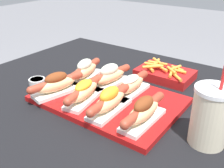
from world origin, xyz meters
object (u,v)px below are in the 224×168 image
serving_tray (108,99)px  hot_dog_4 (85,70)px  hot_dog_2 (109,101)px  sauce_bowl (37,81)px  drink_cup (210,116)px  hot_dog_0 (57,84)px  hot_dog_5 (109,76)px  hot_dog_3 (143,111)px  hot_dog_6 (130,85)px  fries_basket (165,73)px  hot_dog_1 (84,91)px

serving_tray → hot_dog_4: (-0.16, 0.06, 0.04)m
serving_tray → hot_dog_2: (0.05, -0.07, 0.04)m
hot_dog_2 → sauce_bowl: (-0.35, 0.02, -0.04)m
serving_tray → drink_cup: drink_cup is taller
hot_dog_0 → hot_dog_5: 0.19m
hot_dog_0 → hot_dog_3: bearing=3.4°
hot_dog_3 → hot_dog_6: bearing=134.3°
hot_dog_0 → hot_dog_6: size_ratio=0.98×
hot_dog_3 → hot_dog_5: hot_dog_5 is taller
hot_dog_6 → drink_cup: 0.30m
serving_tray → hot_dog_2: bearing=-51.5°
hot_dog_3 → fries_basket: bearing=105.7°
sauce_bowl → drink_cup: bearing=2.5°
hot_dog_5 → drink_cup: size_ratio=0.95×
hot_dog_5 → drink_cup: (0.38, -0.10, 0.03)m
hot_dog_1 → hot_dog_0: bearing=-171.5°
hot_dog_1 → sauce_bowl: bearing=176.6°
hot_dog_0 → hot_dog_3: 0.32m
hot_dog_3 → fries_basket: hot_dog_3 is taller
hot_dog_5 → sauce_bowl: size_ratio=3.36×
serving_tray → hot_dog_1: hot_dog_1 is taller
hot_dog_2 → hot_dog_3: 0.11m
serving_tray → drink_cup: (0.33, -0.02, 0.07)m
hot_dog_3 → hot_dog_6: (-0.12, 0.12, -0.00)m
hot_dog_1 → fries_basket: hot_dog_1 is taller
drink_cup → hot_dog_3: bearing=-166.9°
sauce_bowl → drink_cup: (0.63, 0.03, 0.07)m
serving_tray → fries_basket: (0.07, 0.28, 0.01)m
hot_dog_4 → fries_basket: bearing=44.1°
hot_dog_1 → hot_dog_5: bearing=91.1°
hot_dog_3 → hot_dog_5: 0.26m
hot_dog_0 → hot_dog_6: 0.25m
hot_dog_0 → fries_basket: size_ratio=0.96×
hot_dog_1 → hot_dog_2: size_ratio=0.99×
hot_dog_0 → hot_dog_1: (0.11, 0.02, -0.00)m
hot_dog_3 → serving_tray: bearing=159.8°
hot_dog_2 → hot_dog_3: hot_dog_2 is taller
hot_dog_2 → hot_dog_6: 0.13m
hot_dog_0 → drink_cup: size_ratio=0.94×
hot_dog_2 → hot_dog_4: size_ratio=1.01×
serving_tray → hot_dog_1: size_ratio=2.23×
hot_dog_3 → sauce_bowl: (-0.46, 0.01, -0.04)m
serving_tray → hot_dog_6: 0.09m
hot_dog_0 → hot_dog_2: bearing=2.9°
hot_dog_3 → drink_cup: (0.17, 0.04, 0.03)m
hot_dog_0 → fries_basket: bearing=58.3°
hot_dog_1 → drink_cup: (0.38, 0.04, 0.03)m
hot_dog_2 → hot_dog_1: bearing=177.1°
hot_dog_3 → drink_cup: 0.17m
hot_dog_5 → fries_basket: bearing=60.0°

